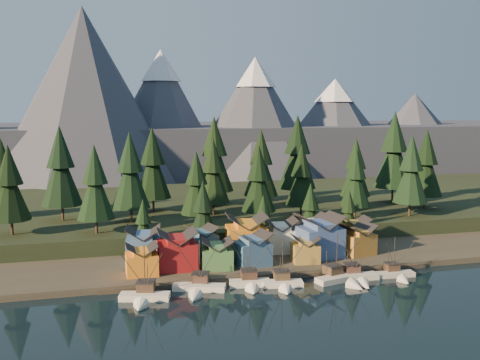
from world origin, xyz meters
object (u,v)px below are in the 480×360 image
object	(u,v)px
house_back_1	(201,241)
boat_6	(397,270)
boat_0	(143,290)
boat_3	(284,277)
boat_2	(250,276)
boat_1	(198,282)
boat_5	(357,272)
house_front_1	(177,249)
house_back_0	(144,244)
boat_4	(342,273)
house_front_0	(142,259)

from	to	relation	value
house_back_1	boat_6	bearing A→B (deg)	-44.79
boat_0	boat_3	xyz separation A→B (m)	(30.88, 0.86, -0.06)
boat_2	house_back_1	world-z (taller)	boat_2
boat_1	boat_5	size ratio (longest dim) A/B	1.02
boat_6	house_front_1	size ratio (longest dim) A/B	1.12
house_front_1	boat_6	bearing A→B (deg)	-15.88
boat_0	boat_6	distance (m)	59.19
boat_0	boat_5	xyz separation A→B (m)	(48.93, 1.02, -0.27)
boat_0	house_back_0	bearing A→B (deg)	99.70
boat_4	house_front_1	xyz separation A→B (m)	(-35.80, 15.58, 4.15)
boat_0	boat_1	bearing A→B (deg)	27.74
boat_0	boat_5	world-z (taller)	boat_0
boat_2	boat_6	distance (m)	35.41
boat_2	boat_5	xyz separation A→B (m)	(25.07, -2.04, -0.28)
boat_6	boat_5	bearing A→B (deg)	-177.38
boat_6	house_front_0	size ratio (longest dim) A/B	1.46
boat_1	house_front_1	xyz separation A→B (m)	(-2.66, 13.55, 4.24)
boat_0	boat_1	size ratio (longest dim) A/B	1.01
boat_6	house_back_0	xyz separation A→B (m)	(-57.25, 22.35, 4.35)
boat_4	boat_6	world-z (taller)	boat_4
boat_6	house_back_1	bearing A→B (deg)	153.74
boat_4	house_back_1	world-z (taller)	boat_4
boat_1	boat_4	bearing A→B (deg)	16.38
house_front_0	boat_2	bearing A→B (deg)	-26.05
house_back_0	house_back_1	size ratio (longest dim) A/B	1.06
boat_3	house_front_1	bearing A→B (deg)	153.88
boat_3	boat_6	distance (m)	28.30
boat_0	boat_5	size ratio (longest dim) A/B	1.03
house_front_0	house_back_1	bearing A→B (deg)	34.77
house_front_1	boat_3	bearing A→B (deg)	-34.19
boat_2	boat_5	world-z (taller)	boat_2
boat_5	boat_6	world-z (taller)	boat_5
boat_2	boat_4	xyz separation A→B (m)	(21.24, -2.28, -0.17)
house_front_0	house_front_1	bearing A→B (deg)	15.13
boat_3	boat_5	bearing A→B (deg)	10.06
boat_0	boat_3	distance (m)	30.90
house_front_0	house_back_0	world-z (taller)	house_back_0
boat_1	house_front_0	size ratio (longest dim) A/B	1.75
house_front_0	house_back_0	xyz separation A→B (m)	(1.18, 9.20, 1.06)
boat_3	boat_6	size ratio (longest dim) A/B	1.13
boat_1	house_back_0	distance (m)	23.01
house_front_1	house_back_1	world-z (taller)	house_front_1
boat_0	house_front_0	xyz separation A→B (m)	(0.76, 13.92, 2.79)
house_front_1	house_back_0	xyz separation A→B (m)	(-7.35, 6.75, -0.14)
boat_6	house_front_0	distance (m)	59.98
boat_2	house_front_1	xyz separation A→B (m)	(-14.56, 13.30, 3.98)
boat_1	house_front_0	bearing A→B (deg)	155.10
boat_0	boat_5	distance (m)	48.94
boat_1	house_back_1	distance (m)	23.47
boat_2	house_back_0	bearing A→B (deg)	145.26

